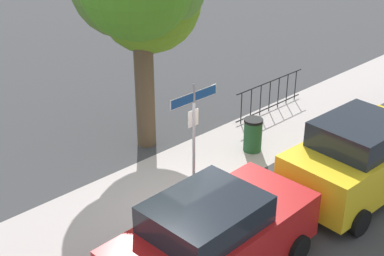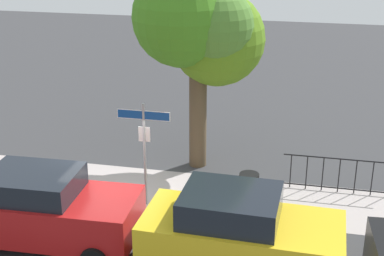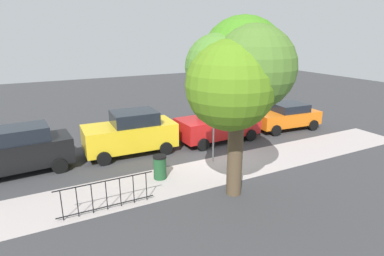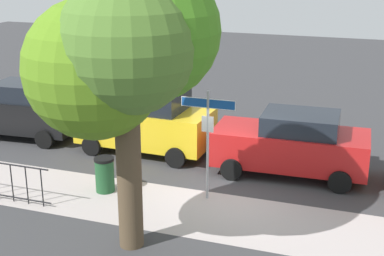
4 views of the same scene
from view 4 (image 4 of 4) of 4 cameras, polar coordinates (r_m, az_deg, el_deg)
ground_plane at (r=15.12m, az=4.11°, el=-6.95°), size 60.00×60.00×0.00m
sidewalk_strip at (r=14.62m, az=-4.92°, el=-7.86°), size 24.00×2.60×0.00m
street_sign at (r=14.15m, az=1.65°, el=0.33°), size 1.45×0.07×2.97m
shade_tree at (r=11.24m, az=-7.37°, el=8.18°), size 3.85×3.60×6.27m
car_red at (r=16.38m, az=10.31°, el=-1.58°), size 4.54×2.26×1.90m
car_yellow at (r=17.98m, az=-4.73°, el=0.68°), size 4.39×2.26×2.08m
car_black at (r=20.28m, az=-17.35°, el=1.80°), size 4.29×2.17×1.99m
trash_bin at (r=15.32m, az=-9.05°, el=-4.78°), size 0.55×0.55×0.98m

